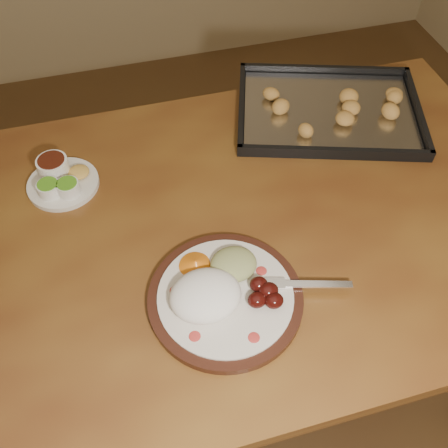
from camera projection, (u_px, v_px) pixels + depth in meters
name	position (u px, v px, depth m)	size (l,w,h in m)	color
dining_table	(218.00, 251.00, 1.16)	(1.50, 0.90, 0.75)	brown
dinner_plate	(222.00, 293.00, 0.96)	(0.39, 0.30, 0.07)	black
condiment_saucer	(60.00, 179.00, 1.14)	(0.16, 0.16, 0.06)	silver
baking_tray	(329.00, 109.00, 1.31)	(0.56, 0.48, 0.05)	black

